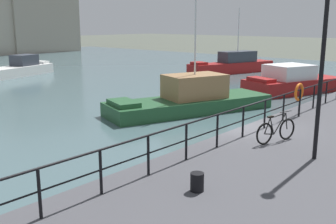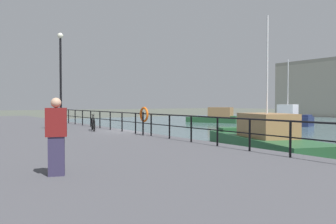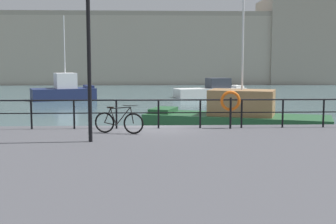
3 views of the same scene
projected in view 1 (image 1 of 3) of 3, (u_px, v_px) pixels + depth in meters
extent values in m
plane|color=#4C5147|center=(242.00, 153.00, 15.36)|extent=(240.00, 240.00, 0.00)
cube|color=gray|center=(30.00, 11.00, 68.22)|extent=(12.03, 11.17, 13.72)
cube|color=white|center=(18.00, 71.00, 37.52)|extent=(7.57, 4.22, 0.89)
cube|color=#333842|center=(24.00, 60.00, 38.11)|extent=(2.58, 2.23, 1.02)
cube|color=white|center=(40.00, 62.00, 40.09)|extent=(1.28, 1.76, 0.24)
cube|color=maroon|center=(231.00, 68.00, 39.57)|extent=(9.69, 4.58, 1.06)
cube|color=#333842|center=(238.00, 57.00, 39.72)|extent=(4.11, 2.62, 1.07)
cube|color=maroon|center=(199.00, 63.00, 37.35)|extent=(1.48, 1.60, 0.24)
cylinder|color=silver|center=(239.00, 30.00, 39.14)|extent=(0.10, 0.10, 4.18)
cube|color=maroon|center=(293.00, 85.00, 28.73)|extent=(7.90, 5.28, 0.99)
cube|color=silver|center=(289.00, 72.00, 28.28)|extent=(3.66, 3.39, 1.01)
cube|color=maroon|center=(261.00, 80.00, 27.16)|extent=(1.53, 2.22, 0.24)
cube|color=#23512D|center=(190.00, 105.00, 22.41)|extent=(9.95, 5.87, 0.76)
cube|color=#997047|center=(195.00, 86.00, 22.32)|extent=(3.80, 3.06, 1.32)
cube|color=#23512D|center=(124.00, 103.00, 20.39)|extent=(1.74, 2.22, 0.24)
cylinder|color=silver|center=(196.00, 25.00, 21.58)|extent=(0.10, 0.10, 5.40)
cylinder|color=black|center=(39.00, 194.00, 7.87)|extent=(0.07, 0.07, 1.05)
cylinder|color=black|center=(101.00, 172.00, 9.00)|extent=(0.07, 0.07, 1.05)
cylinder|color=black|center=(148.00, 155.00, 10.14)|extent=(0.07, 0.07, 1.05)
cylinder|color=black|center=(186.00, 142.00, 11.28)|extent=(0.07, 0.07, 1.05)
cylinder|color=black|center=(217.00, 131.00, 12.42)|extent=(0.07, 0.07, 1.05)
cylinder|color=black|center=(243.00, 122.00, 13.55)|extent=(0.07, 0.07, 1.05)
cylinder|color=black|center=(265.00, 114.00, 14.69)|extent=(0.07, 0.07, 1.05)
cylinder|color=black|center=(283.00, 108.00, 15.83)|extent=(0.07, 0.07, 1.05)
cylinder|color=black|center=(300.00, 102.00, 16.97)|extent=(0.07, 0.07, 1.05)
cylinder|color=black|center=(314.00, 97.00, 18.11)|extent=(0.07, 0.07, 1.05)
cylinder|color=black|center=(326.00, 92.00, 19.24)|extent=(0.07, 0.07, 1.05)
cylinder|color=black|center=(275.00, 97.00, 15.15)|extent=(23.22, 0.06, 0.06)
cylinder|color=black|center=(275.00, 109.00, 15.25)|extent=(23.22, 0.04, 0.04)
torus|color=black|center=(287.00, 129.00, 13.26)|extent=(0.71, 0.26, 0.72)
torus|color=black|center=(265.00, 134.00, 12.71)|extent=(0.71, 0.26, 0.72)
cylinder|color=black|center=(280.00, 124.00, 13.02)|extent=(0.54, 0.19, 0.66)
cylinder|color=black|center=(272.00, 126.00, 12.83)|extent=(0.23, 0.10, 0.58)
cylinder|color=black|center=(278.00, 116.00, 12.90)|extent=(0.71, 0.23, 0.11)
cylinder|color=black|center=(269.00, 134.00, 12.83)|extent=(0.42, 0.15, 0.12)
cylinder|color=black|center=(267.00, 126.00, 12.71)|extent=(0.26, 0.11, 0.51)
cylinder|color=black|center=(286.00, 121.00, 13.17)|extent=(0.14, 0.07, 0.57)
cube|color=black|center=(270.00, 117.00, 12.71)|extent=(0.24, 0.15, 0.05)
cylinder|color=black|center=(286.00, 112.00, 13.07)|extent=(0.51, 0.17, 0.02)
cylinder|color=black|center=(197.00, 182.00, 9.23)|extent=(0.32, 0.32, 0.44)
cylinder|color=black|center=(300.00, 103.00, 16.50)|extent=(0.08, 0.08, 1.15)
torus|color=orange|center=(299.00, 92.00, 16.44)|extent=(0.75, 0.11, 0.75)
cylinder|color=black|center=(322.00, 69.00, 10.91)|extent=(0.12, 0.12, 5.19)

